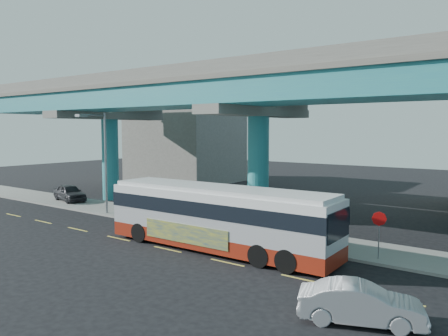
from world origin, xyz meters
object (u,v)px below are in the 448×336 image
Objects in this scene: parked_car at (70,193)px; street_lamp at (99,148)px; transit_bus at (218,215)px; sedan at (361,303)px; stop_sign at (379,225)px.

street_lamp is at bearing -94.22° from parked_car.
sedan is (9.21, -4.30, -1.21)m from transit_bus.
transit_bus is at bearing -89.42° from parked_car.
transit_bus is 1.78× the size of street_lamp.
parked_car is 1.93× the size of stop_sign.
stop_sign is (-1.60, 7.25, 1.15)m from sedan.
stop_sign is at bearing -79.94° from parked_car.
transit_bus is at bearing 44.03° from sedan.
sedan is at bearing -70.98° from stop_sign.
sedan is 30.46m from parked_car.
street_lamp reaches higher than stop_sign.
stop_sign is at bearing 2.07° from street_lamp.
transit_bus is 2.96× the size of parked_car.
stop_sign reaches higher than sedan.
transit_bus is 3.09× the size of sedan.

